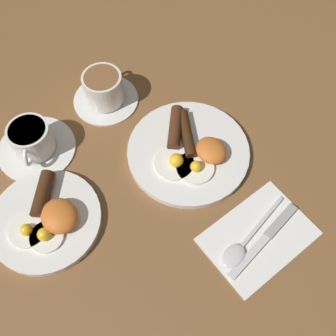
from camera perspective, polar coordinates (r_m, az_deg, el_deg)
name	(u,v)px	position (r m, az deg, el deg)	size (l,w,h in m)	color
ground_plane	(188,154)	(0.84, 2.92, 2.08)	(3.00, 3.00, 0.00)	brown
breakfast_plate_near	(189,151)	(0.83, 3.07, 2.52)	(0.26, 0.26, 0.05)	white
breakfast_plate_far	(47,218)	(0.79, -17.15, -7.01)	(0.21, 0.21, 0.05)	white
teacup_near	(104,90)	(0.91, -9.26, 11.08)	(0.15, 0.15, 0.08)	white
teacup_far	(33,142)	(0.87, -19.02, 3.62)	(0.17, 0.17, 0.07)	white
napkin	(259,236)	(0.78, 13.00, -9.61)	(0.14, 0.20, 0.01)	white
knife	(267,236)	(0.77, 14.21, -9.53)	(0.04, 0.19, 0.01)	silver
spoon	(240,249)	(0.75, 10.35, -11.43)	(0.05, 0.18, 0.01)	silver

